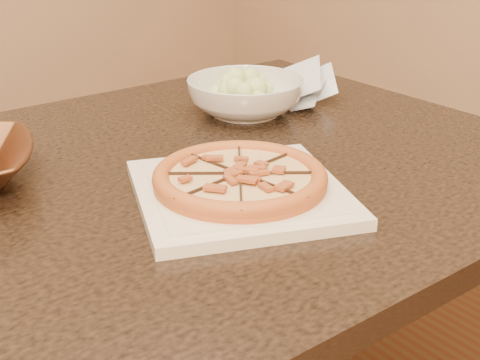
{
  "coord_description": "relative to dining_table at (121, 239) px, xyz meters",
  "views": [
    {
      "loc": [
        -0.25,
        -1.05,
        1.17
      ],
      "look_at": [
        0.29,
        -0.34,
        0.78
      ],
      "focal_mm": 50.0,
      "sensor_mm": 36.0,
      "label": 1
    }
  ],
  "objects": [
    {
      "name": "dining_table",
      "position": [
        0.0,
        0.0,
        0.0
      ],
      "size": [
        1.49,
        0.97,
        0.75
      ],
      "color": "#302117",
      "rests_on": "floor"
    },
    {
      "name": "plate",
      "position": [
        0.12,
        -0.15,
        0.1
      ],
      "size": [
        0.38,
        0.38,
        0.02
      ],
      "color": "beige",
      "rests_on": "dining_table"
    },
    {
      "name": "pizza",
      "position": [
        0.12,
        -0.15,
        0.13
      ],
      "size": [
        0.26,
        0.26,
        0.03
      ],
      "color": "#AB612A",
      "rests_on": "plate"
    },
    {
      "name": "salad_bowl",
      "position": [
        0.37,
        0.16,
        0.13
      ],
      "size": [
        0.31,
        0.31,
        0.07
      ],
      "primitive_type": "imported",
      "rotation": [
        0.0,
        0.0,
        0.43
      ],
      "color": "silver",
      "rests_on": "dining_table"
    },
    {
      "name": "salad",
      "position": [
        0.37,
        0.16,
        0.18
      ],
      "size": [
        0.12,
        0.12,
        0.04
      ],
      "color": "beige",
      "rests_on": "salad_bowl"
    },
    {
      "name": "cling_film",
      "position": [
        0.52,
        0.18,
        0.12
      ],
      "size": [
        0.18,
        0.16,
        0.05
      ],
      "primitive_type": null,
      "rotation": [
        0.0,
        0.0,
        0.32
      ],
      "color": "silver",
      "rests_on": "dining_table"
    }
  ]
}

